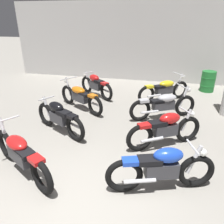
{
  "coord_description": "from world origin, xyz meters",
  "views": [
    {
      "loc": [
        1.27,
        -2.29,
        2.86
      ],
      "look_at": [
        0.0,
        2.89,
        0.55
      ],
      "focal_mm": 35.03,
      "sensor_mm": 36.0,
      "label": 1
    }
  ],
  "objects_px": {
    "motorcycle_left_row_2": "(80,96)",
    "motorcycle_right_row_2": "(164,104)",
    "motorcycle_right_row_0": "(162,168)",
    "motorcycle_left_row_0": "(20,153)",
    "motorcycle_left_row_3": "(96,85)",
    "oil_drum": "(208,81)",
    "motorcycle_left_row_1": "(59,117)",
    "motorcycle_right_row_1": "(165,129)",
    "motorcycle_right_row_3": "(164,89)"
  },
  "relations": [
    {
      "from": "motorcycle_left_row_2",
      "to": "motorcycle_right_row_2",
      "type": "xyz_separation_m",
      "value": [
        2.72,
        -0.08,
        0.0
      ]
    },
    {
      "from": "motorcycle_right_row_0",
      "to": "motorcycle_left_row_2",
      "type": "bearing_deg",
      "value": 130.88
    },
    {
      "from": "motorcycle_left_row_0",
      "to": "motorcycle_left_row_3",
      "type": "bearing_deg",
      "value": 90.02
    },
    {
      "from": "motorcycle_left_row_2",
      "to": "oil_drum",
      "type": "height_order",
      "value": "motorcycle_left_row_2"
    },
    {
      "from": "motorcycle_left_row_1",
      "to": "motorcycle_right_row_1",
      "type": "xyz_separation_m",
      "value": [
        2.74,
        -0.03,
        0.0
      ]
    },
    {
      "from": "motorcycle_left_row_0",
      "to": "motorcycle_right_row_0",
      "type": "relative_size",
      "value": 1.02
    },
    {
      "from": "motorcycle_left_row_1",
      "to": "motorcycle_right_row_3",
      "type": "relative_size",
      "value": 1.0
    },
    {
      "from": "motorcycle_left_row_0",
      "to": "motorcycle_left_row_1",
      "type": "bearing_deg",
      "value": 91.38
    },
    {
      "from": "motorcycle_left_row_0",
      "to": "oil_drum",
      "type": "height_order",
      "value": "motorcycle_left_row_0"
    },
    {
      "from": "motorcycle_right_row_1",
      "to": "motorcycle_right_row_3",
      "type": "distance_m",
      "value": 3.17
    },
    {
      "from": "motorcycle_left_row_2",
      "to": "oil_drum",
      "type": "xyz_separation_m",
      "value": [
        4.43,
        3.12,
        -0.03
      ]
    },
    {
      "from": "motorcycle_left_row_3",
      "to": "motorcycle_right_row_2",
      "type": "distance_m",
      "value": 3.01
    },
    {
      "from": "motorcycle_left_row_3",
      "to": "motorcycle_right_row_3",
      "type": "height_order",
      "value": "motorcycle_right_row_3"
    },
    {
      "from": "motorcycle_right_row_3",
      "to": "motorcycle_left_row_0",
      "type": "bearing_deg",
      "value": -118.09
    },
    {
      "from": "motorcycle_left_row_0",
      "to": "motorcycle_left_row_3",
      "type": "height_order",
      "value": "motorcycle_left_row_0"
    },
    {
      "from": "motorcycle_left_row_3",
      "to": "motorcycle_left_row_1",
      "type": "bearing_deg",
      "value": -90.74
    },
    {
      "from": "motorcycle_left_row_3",
      "to": "motorcycle_right_row_3",
      "type": "relative_size",
      "value": 0.92
    },
    {
      "from": "motorcycle_left_row_1",
      "to": "motorcycle_left_row_2",
      "type": "relative_size",
      "value": 0.94
    },
    {
      "from": "motorcycle_right_row_1",
      "to": "motorcycle_left_row_1",
      "type": "bearing_deg",
      "value": 179.32
    },
    {
      "from": "motorcycle_left_row_3",
      "to": "motorcycle_right_row_0",
      "type": "height_order",
      "value": "same"
    },
    {
      "from": "motorcycle_right_row_2",
      "to": "motorcycle_left_row_0",
      "type": "bearing_deg",
      "value": -128.37
    },
    {
      "from": "motorcycle_right_row_0",
      "to": "oil_drum",
      "type": "relative_size",
      "value": 2.23
    },
    {
      "from": "motorcycle_left_row_1",
      "to": "motorcycle_right_row_1",
      "type": "height_order",
      "value": "same"
    },
    {
      "from": "motorcycle_right_row_0",
      "to": "oil_drum",
      "type": "bearing_deg",
      "value": 75.24
    },
    {
      "from": "motorcycle_right_row_1",
      "to": "motorcycle_right_row_2",
      "type": "xyz_separation_m",
      "value": [
        -0.08,
        1.62,
        -0.01
      ]
    },
    {
      "from": "motorcycle_left_row_1",
      "to": "motorcycle_left_row_3",
      "type": "bearing_deg",
      "value": 89.26
    },
    {
      "from": "motorcycle_left_row_3",
      "to": "motorcycle_right_row_1",
      "type": "relative_size",
      "value": 0.96
    },
    {
      "from": "oil_drum",
      "to": "motorcycle_right_row_3",
      "type": "bearing_deg",
      "value": -136.57
    },
    {
      "from": "motorcycle_left_row_3",
      "to": "motorcycle_right_row_0",
      "type": "xyz_separation_m",
      "value": [
        2.67,
        -4.6,
        0.0
      ]
    },
    {
      "from": "motorcycle_left_row_0",
      "to": "motorcycle_left_row_2",
      "type": "height_order",
      "value": "same"
    },
    {
      "from": "motorcycle_right_row_0",
      "to": "motorcycle_right_row_2",
      "type": "height_order",
      "value": "motorcycle_right_row_2"
    },
    {
      "from": "motorcycle_right_row_1",
      "to": "motorcycle_right_row_3",
      "type": "height_order",
      "value": "motorcycle_right_row_3"
    },
    {
      "from": "motorcycle_left_row_0",
      "to": "motorcycle_right_row_0",
      "type": "bearing_deg",
      "value": 4.04
    },
    {
      "from": "motorcycle_right_row_2",
      "to": "motorcycle_right_row_3",
      "type": "bearing_deg",
      "value": 90.86
    },
    {
      "from": "motorcycle_left_row_2",
      "to": "oil_drum",
      "type": "relative_size",
      "value": 2.24
    },
    {
      "from": "motorcycle_right_row_3",
      "to": "motorcycle_right_row_0",
      "type": "bearing_deg",
      "value": -89.13
    },
    {
      "from": "motorcycle_left_row_3",
      "to": "motorcycle_right_row_1",
      "type": "height_order",
      "value": "same"
    },
    {
      "from": "motorcycle_left_row_1",
      "to": "motorcycle_right_row_0",
      "type": "bearing_deg",
      "value": -29.59
    },
    {
      "from": "motorcycle_right_row_1",
      "to": "motorcycle_right_row_2",
      "type": "distance_m",
      "value": 1.62
    },
    {
      "from": "motorcycle_left_row_1",
      "to": "motorcycle_left_row_2",
      "type": "bearing_deg",
      "value": 92.0
    },
    {
      "from": "motorcycle_right_row_2",
      "to": "motorcycle_right_row_3",
      "type": "distance_m",
      "value": 1.56
    },
    {
      "from": "motorcycle_left_row_0",
      "to": "motorcycle_left_row_1",
      "type": "relative_size",
      "value": 1.08
    },
    {
      "from": "motorcycle_left_row_3",
      "to": "oil_drum",
      "type": "relative_size",
      "value": 1.94
    },
    {
      "from": "motorcycle_left_row_0",
      "to": "motorcycle_left_row_2",
      "type": "distance_m",
      "value": 3.39
    },
    {
      "from": "motorcycle_left_row_0",
      "to": "oil_drum",
      "type": "xyz_separation_m",
      "value": [
        4.33,
        6.51,
        -0.03
      ]
    },
    {
      "from": "motorcycle_left_row_1",
      "to": "motorcycle_left_row_0",
      "type": "bearing_deg",
      "value": -88.62
    },
    {
      "from": "motorcycle_left_row_2",
      "to": "motorcycle_right_row_1",
      "type": "bearing_deg",
      "value": -31.14
    },
    {
      "from": "motorcycle_right_row_1",
      "to": "motorcycle_left_row_0",
      "type": "bearing_deg",
      "value": -147.88
    },
    {
      "from": "motorcycle_left_row_1",
      "to": "motorcycle_right_row_1",
      "type": "bearing_deg",
      "value": -0.68
    },
    {
      "from": "motorcycle_left_row_3",
      "to": "motorcycle_right_row_3",
      "type": "distance_m",
      "value": 2.6
    }
  ]
}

